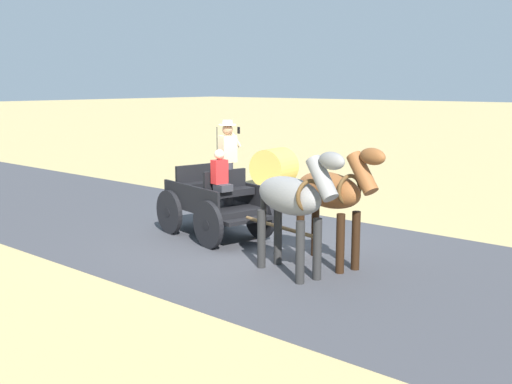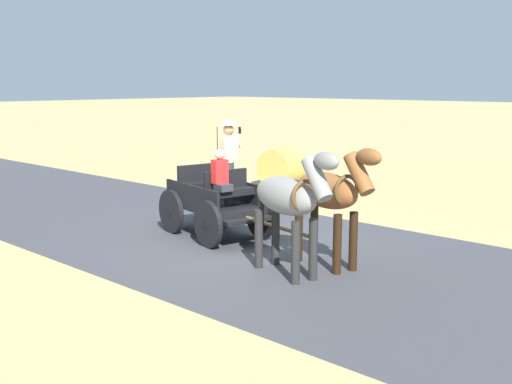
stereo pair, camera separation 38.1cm
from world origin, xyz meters
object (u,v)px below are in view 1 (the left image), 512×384
Objects in this scene: horse_near_side at (332,193)px; hay_bale at (274,167)px; horse_drawn_carriage at (216,199)px; horse_off_side at (293,199)px.

horse_near_side is 8.86m from hay_bale.
horse_drawn_carriage is 6.83m from hay_bale.
horse_near_side is 1.00× the size of horse_off_side.
horse_drawn_carriage is 3.76× the size of hay_bale.
hay_bale is at bearing -138.95° from horse_off_side.
horse_drawn_carriage is at bearing -93.08° from horse_near_side.
horse_drawn_carriage is 3.11m from horse_off_side.
hay_bale is at bearing -134.19° from horse_near_side.
hay_bale is (-7.06, -6.14, -0.72)m from horse_off_side.
horse_off_side is 9.38m from hay_bale.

